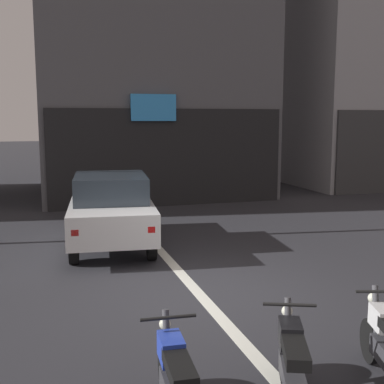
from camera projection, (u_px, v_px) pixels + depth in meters
ground_plane at (199, 294)px, 8.05m from camera, size 120.00×120.00×0.00m
lane_centre_line at (134, 222)px, 13.73m from camera, size 0.20×18.00×0.01m
building_far_right at (375, 31)px, 22.08m from camera, size 8.50×7.18×13.67m
car_white_crossing_near at (111, 208)px, 10.98m from camera, size 2.19×4.27×1.64m
motorcycle_blue_row_leftmost at (175, 383)px, 4.49m from camera, size 0.55×1.67×0.98m
motorcycle_black_row_left_mid at (292, 365)px, 4.81m from camera, size 0.73×1.58×0.98m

